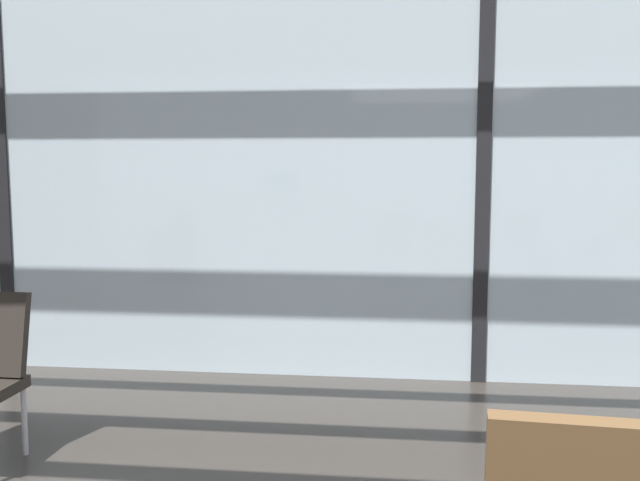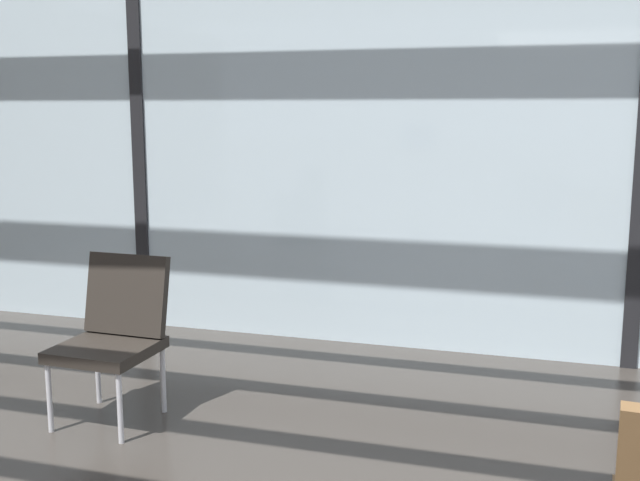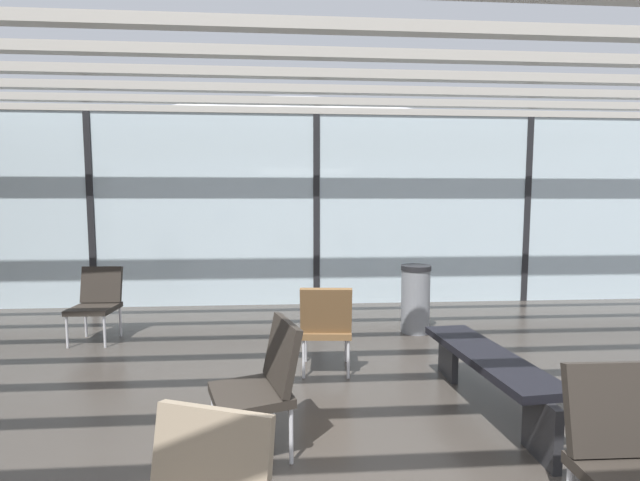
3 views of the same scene
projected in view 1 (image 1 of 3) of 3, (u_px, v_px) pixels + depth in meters
glass_curtain_wall at (483, 166)px, 4.75m from camera, size 14.00×0.08×3.04m
window_mullion_0 at (5, 166)px, 5.14m from camera, size 0.10×0.12×3.04m
window_mullion_1 at (483, 166)px, 4.75m from camera, size 0.10×0.12×3.04m
parked_airplane at (396, 113)px, 10.05m from camera, size 14.33×4.55×4.55m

